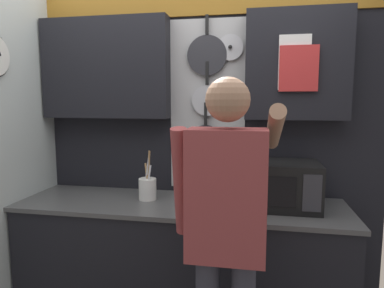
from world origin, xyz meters
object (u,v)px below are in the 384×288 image
(microwave, at_px, (280,184))
(person, at_px, (226,220))
(knife_block, at_px, (210,190))
(utensil_crock, at_px, (148,188))

(microwave, bearing_deg, person, -114.47)
(knife_block, bearing_deg, utensil_crock, 179.93)
(knife_block, xyz_separation_m, utensil_crock, (-0.45, 0.00, -0.01))
(knife_block, bearing_deg, person, -75.87)
(utensil_crock, relative_size, person, 0.21)
(utensil_crock, distance_m, person, 0.91)
(microwave, distance_m, utensil_crock, 0.92)
(microwave, relative_size, person, 0.29)
(person, bearing_deg, utensil_crock, 133.02)
(utensil_crock, xyz_separation_m, person, (0.62, -0.66, 0.04))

